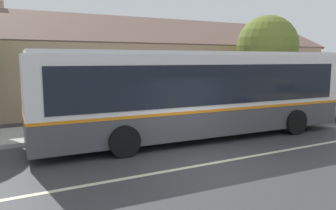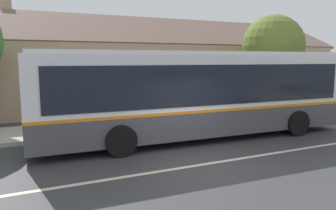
{
  "view_description": "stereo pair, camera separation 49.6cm",
  "coord_description": "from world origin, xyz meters",
  "px_view_note": "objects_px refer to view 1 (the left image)",
  "views": [
    {
      "loc": [
        -5.38,
        -7.57,
        3.01
      ],
      "look_at": [
        0.47,
        3.65,
        1.24
      ],
      "focal_mm": 35.0,
      "sensor_mm": 36.0,
      "label": 1
    },
    {
      "loc": [
        -4.93,
        -7.79,
        3.01
      ],
      "look_at": [
        0.47,
        3.65,
        1.24
      ],
      "focal_mm": 35.0,
      "sensor_mm": 36.0,
      "label": 2
    }
  ],
  "objects_px": {
    "transit_bus": "(199,92)",
    "bench_by_building": "(51,123)",
    "bench_down_street": "(155,112)",
    "street_tree_primary": "(267,46)"
  },
  "relations": [
    {
      "from": "bench_by_building",
      "to": "transit_bus",
      "type": "bearing_deg",
      "value": -28.78
    },
    {
      "from": "transit_bus",
      "to": "bench_by_building",
      "type": "xyz_separation_m",
      "value": [
        -5.04,
        2.77,
        -1.21
      ]
    },
    {
      "from": "bench_by_building",
      "to": "bench_down_street",
      "type": "relative_size",
      "value": 0.9
    },
    {
      "from": "bench_by_building",
      "to": "street_tree_primary",
      "type": "bearing_deg",
      "value": 6.63
    },
    {
      "from": "bench_down_street",
      "to": "street_tree_primary",
      "type": "height_order",
      "value": "street_tree_primary"
    },
    {
      "from": "transit_bus",
      "to": "bench_down_street",
      "type": "distance_m",
      "value": 3.33
    },
    {
      "from": "transit_bus",
      "to": "street_tree_primary",
      "type": "height_order",
      "value": "street_tree_primary"
    },
    {
      "from": "bench_by_building",
      "to": "street_tree_primary",
      "type": "distance_m",
      "value": 13.04
    },
    {
      "from": "bench_by_building",
      "to": "bench_down_street",
      "type": "xyz_separation_m",
      "value": [
        4.65,
        0.31,
        0.01
      ]
    },
    {
      "from": "transit_bus",
      "to": "bench_by_building",
      "type": "relative_size",
      "value": 8.17
    }
  ]
}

